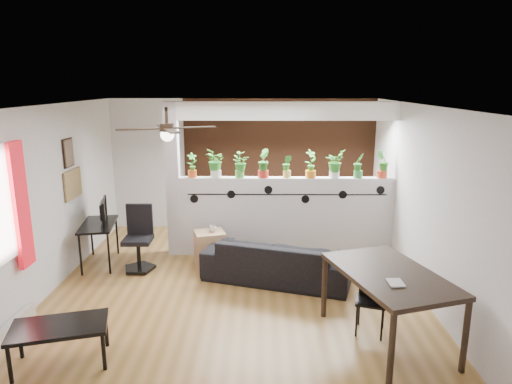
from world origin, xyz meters
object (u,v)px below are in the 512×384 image
potted_plant_1 (216,162)px  potted_plant_6 (335,163)px  sofa (277,260)px  dining_table (389,280)px  ceiling_fan (167,130)px  computer_desk (98,227)px  potted_plant_4 (287,166)px  potted_plant_2 (240,164)px  office_chair (139,242)px  coffee_table (59,329)px  potted_plant_7 (359,165)px  potted_plant_5 (311,163)px  folding_chair (372,291)px  cup (213,229)px  potted_plant_0 (192,164)px  potted_plant_3 (263,162)px  potted_plant_8 (382,163)px  cube_shelf (210,248)px

potted_plant_1 → potted_plant_6: size_ratio=1.03×
sofa → dining_table: dining_table is taller
ceiling_fan → computer_desk: ceiling_fan is taller
computer_desk → potted_plant_4: bearing=9.3°
potted_plant_6 → dining_table: size_ratio=0.26×
potted_plant_2 → potted_plant_6: size_ratio=0.91×
office_chair → coffee_table: 2.53m
potted_plant_7 → office_chair: size_ratio=0.41×
potted_plant_1 → potted_plant_5: 1.58m
potted_plant_6 → sofa: size_ratio=0.23×
ceiling_fan → coffee_table: ceiling_fan is taller
dining_table → sofa: bearing=125.3°
ceiling_fan → potted_plant_5: bearing=42.1°
potted_plant_1 → dining_table: potted_plant_1 is taller
potted_plant_1 → computer_desk: potted_plant_1 is taller
potted_plant_5 → folding_chair: 2.77m
office_chair → coffee_table: office_chair is taller
potted_plant_1 → sofa: 1.96m
potted_plant_2 → cup: 1.17m
potted_plant_6 → potted_plant_0: bearing=180.0°
potted_plant_3 → potted_plant_8: potted_plant_3 is taller
potted_plant_0 → potted_plant_7: (2.76, -0.00, 0.00)m
computer_desk → coffee_table: size_ratio=0.96×
potted_plant_5 → potted_plant_2: bearing=180.0°
dining_table → potted_plant_0: bearing=133.2°
potted_plant_8 → coffee_table: size_ratio=0.43×
potted_plant_3 → sofa: potted_plant_3 is taller
potted_plant_4 → potted_plant_0: bearing=180.0°
potted_plant_5 → dining_table: bearing=-77.6°
cup → potted_plant_3: bearing=32.7°
computer_desk → coffee_table: bearing=-79.0°
cup → potted_plant_5: bearing=18.0°
potted_plant_2 → potted_plant_5: (1.19, 0.00, 0.02)m
potted_plant_7 → ceiling_fan: bearing=-147.1°
potted_plant_8 → dining_table: bearing=-101.9°
potted_plant_1 → potted_plant_8: 2.77m
ceiling_fan → dining_table: (2.60, -0.95, -1.56)m
potted_plant_5 → potted_plant_7: size_ratio=1.14×
potted_plant_2 → dining_table: (1.79, -2.75, -0.82)m
potted_plant_3 → potted_plant_5: bearing=-0.0°
ceiling_fan → potted_plant_1: ceiling_fan is taller
potted_plant_6 → potted_plant_5: bearing=180.0°
dining_table → potted_plant_6: bearing=94.4°
potted_plant_6 → cup: size_ratio=3.87×
potted_plant_2 → dining_table: size_ratio=0.24×
potted_plant_6 → folding_chair: (0.10, -2.49, -1.10)m
office_chair → coffee_table: size_ratio=0.95×
potted_plant_0 → potted_plant_6: 2.37m
potted_plant_2 → cup: (-0.42, -0.52, -0.96)m
cube_shelf → potted_plant_6: bearing=-2.0°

